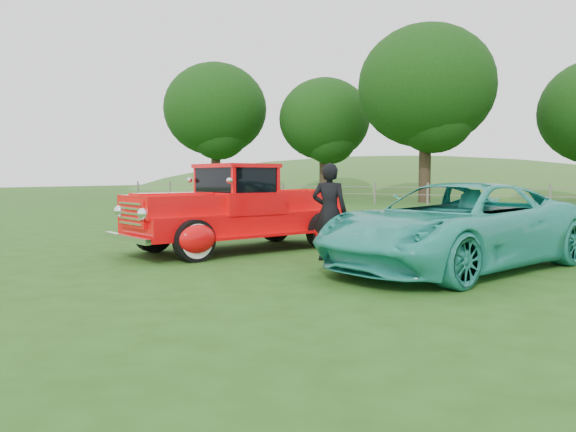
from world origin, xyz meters
The scene contains 9 objects.
ground centered at (0.00, 0.00, 0.00)m, with size 140.00×140.00×0.00m, color #254813.
distant_hills centered at (-4.08, 59.46, -4.55)m, with size 116.00×60.00×18.00m.
fence_line centered at (0.00, 22.00, 0.60)m, with size 48.00×0.12×1.20m.
tree_far_west centered at (-20.00, 26.00, 6.49)m, with size 7.60×7.60×9.93m.
tree_mid_west centered at (-12.00, 28.00, 5.55)m, with size 6.40×6.40×8.46m.
tree_near_west centered at (-4.00, 25.00, 6.80)m, with size 8.00×8.00×10.42m.
red_pickup centered at (-1.41, 1.49, 0.80)m, with size 3.53×5.28×1.78m.
teal_sedan centered at (3.03, 1.24, 0.71)m, with size 2.37×5.13×1.43m, color teal.
man centered at (0.82, 1.11, 0.88)m, with size 0.64×0.42×1.77m, color black.
Camera 1 is at (5.07, -8.11, 1.52)m, focal length 35.00 mm.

